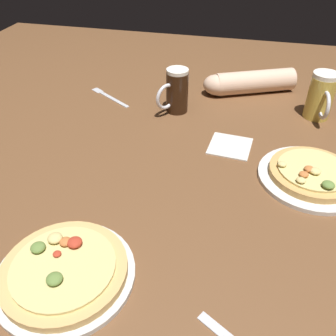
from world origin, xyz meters
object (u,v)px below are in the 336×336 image
(beer_mug_dark, at_px, (321,97))
(diner_arm, at_px, (246,82))
(pizza_plate_near, at_px, (64,271))
(napkin_folded, at_px, (230,146))
(beer_mug_amber, at_px, (176,91))
(fork_left, at_px, (109,97))
(pizza_plate_far, at_px, (312,175))

(beer_mug_dark, height_order, diner_arm, beer_mug_dark)
(pizza_plate_near, xyz_separation_m, napkin_folded, (0.27, 0.54, -0.01))
(beer_mug_amber, distance_m, napkin_folded, 0.28)
(fork_left, xyz_separation_m, diner_arm, (0.49, 0.16, 0.04))
(beer_mug_amber, distance_m, fork_left, 0.28)
(pizza_plate_far, xyz_separation_m, beer_mug_dark, (0.04, 0.35, 0.06))
(napkin_folded, relative_size, fork_left, 0.66)
(beer_mug_dark, bearing_deg, fork_left, -178.39)
(pizza_plate_near, height_order, beer_mug_amber, beer_mug_amber)
(pizza_plate_far, relative_size, beer_mug_amber, 1.86)
(pizza_plate_near, xyz_separation_m, beer_mug_amber, (0.06, 0.72, 0.06))
(pizza_plate_near, relative_size, fork_left, 1.47)
(beer_mug_dark, height_order, napkin_folded, beer_mug_dark)
(pizza_plate_far, bearing_deg, beer_mug_dark, 83.62)
(pizza_plate_far, distance_m, napkin_folded, 0.25)
(pizza_plate_far, bearing_deg, diner_arm, 112.70)
(pizza_plate_near, height_order, diner_arm, diner_arm)
(beer_mug_amber, relative_size, diner_arm, 0.44)
(napkin_folded, bearing_deg, pizza_plate_near, -116.60)
(pizza_plate_near, distance_m, napkin_folded, 0.60)
(fork_left, bearing_deg, pizza_plate_near, -75.30)
(beer_mug_dark, relative_size, fork_left, 0.83)
(pizza_plate_far, height_order, fork_left, pizza_plate_far)
(pizza_plate_far, xyz_separation_m, beer_mug_amber, (-0.43, 0.29, 0.06))
(pizza_plate_far, bearing_deg, napkin_folded, 154.52)
(diner_arm, bearing_deg, napkin_folded, -92.76)
(napkin_folded, relative_size, diner_arm, 0.36)
(beer_mug_dark, xyz_separation_m, fork_left, (-0.73, -0.02, -0.07))
(pizza_plate_near, distance_m, pizza_plate_far, 0.66)
(beer_mug_dark, xyz_separation_m, beer_mug_amber, (-0.47, -0.07, -0.00))
(fork_left, relative_size, diner_arm, 0.55)
(napkin_folded, xyz_separation_m, diner_arm, (0.02, 0.38, 0.04))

